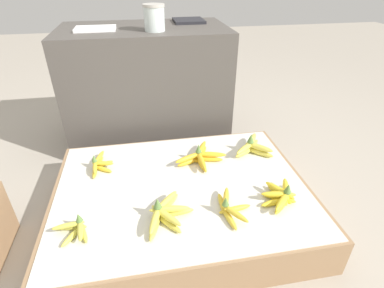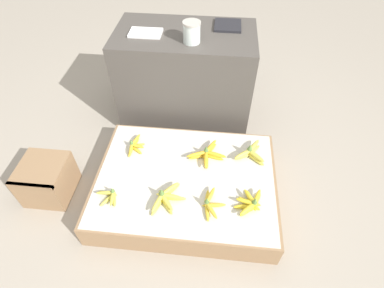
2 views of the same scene
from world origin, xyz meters
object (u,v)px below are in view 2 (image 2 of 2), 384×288
(glass_jar, at_px, (192,32))
(banana_bunch_front_right, at_px, (251,203))
(banana_bunch_middle_left, at_px, (135,146))
(banana_bunch_middle_midright, at_px, (207,154))
(banana_bunch_middle_right, at_px, (251,153))
(foam_tray_white, at_px, (146,33))
(banana_bunch_front_left, at_px, (110,196))
(wooden_crate, at_px, (47,179))
(banana_bunch_front_midright, at_px, (210,204))
(banana_bunch_front_midleft, at_px, (166,198))

(glass_jar, bearing_deg, banana_bunch_front_right, -63.52)
(banana_bunch_middle_left, distance_m, banana_bunch_middle_midright, 0.53)
(banana_bunch_middle_right, bearing_deg, foam_tray_white, 143.66)
(banana_bunch_front_left, bearing_deg, wooden_crate, 165.19)
(wooden_crate, relative_size, banana_bunch_front_left, 2.12)
(banana_bunch_middle_midright, xyz_separation_m, glass_jar, (-0.17, 0.56, 0.62))
(banana_bunch_front_right, xyz_separation_m, foam_tray_white, (-0.81, 1.01, 0.56))
(banana_bunch_middle_midright, bearing_deg, banana_bunch_front_midright, -83.80)
(banana_bunch_front_right, height_order, banana_bunch_middle_right, banana_bunch_middle_right)
(banana_bunch_front_midright, height_order, banana_bunch_middle_right, banana_bunch_middle_right)
(banana_bunch_middle_right, distance_m, foam_tray_white, 1.15)
(banana_bunch_middle_midright, distance_m, foam_tray_white, 0.99)
(banana_bunch_middle_left, distance_m, glass_jar, 0.89)
(banana_bunch_front_left, xyz_separation_m, banana_bunch_middle_left, (0.06, 0.44, 0.00))
(wooden_crate, height_order, banana_bunch_middle_left, wooden_crate)
(banana_bunch_front_left, bearing_deg, banana_bunch_front_right, 2.18)
(banana_bunch_front_midleft, bearing_deg, glass_jar, 86.11)
(banana_bunch_front_midright, height_order, banana_bunch_front_right, banana_bunch_front_right)
(banana_bunch_middle_left, bearing_deg, wooden_crate, -151.34)
(banana_bunch_front_left, distance_m, foam_tray_white, 1.19)
(banana_bunch_middle_midright, bearing_deg, banana_bunch_middle_right, 7.25)
(banana_bunch_middle_midright, relative_size, banana_bunch_middle_right, 1.26)
(banana_bunch_front_left, height_order, banana_bunch_middle_right, banana_bunch_middle_right)
(glass_jar, bearing_deg, banana_bunch_front_midright, -77.65)
(banana_bunch_middle_left, bearing_deg, banana_bunch_middle_right, 0.44)
(wooden_crate, relative_size, banana_bunch_middle_right, 1.38)
(glass_jar, distance_m, foam_tray_white, 0.36)
(banana_bunch_middle_right, bearing_deg, glass_jar, 132.34)
(banana_bunch_middle_midright, height_order, glass_jar, glass_jar)
(banana_bunch_front_left, height_order, banana_bunch_middle_left, same)
(banana_bunch_front_midleft, bearing_deg, banana_bunch_front_right, 1.88)
(banana_bunch_front_midleft, height_order, banana_bunch_middle_right, banana_bunch_middle_right)
(banana_bunch_front_right, relative_size, glass_jar, 1.45)
(banana_bunch_front_midright, xyz_separation_m, glass_jar, (-0.21, 0.96, 0.62))
(foam_tray_white, bearing_deg, banana_bunch_middle_midright, -51.35)
(banana_bunch_front_midleft, bearing_deg, banana_bunch_middle_midright, 59.24)
(banana_bunch_front_midleft, bearing_deg, banana_bunch_front_left, -177.37)
(wooden_crate, xyz_separation_m, banana_bunch_middle_left, (0.56, 0.30, 0.08))
(wooden_crate, xyz_separation_m, banana_bunch_front_midright, (1.13, -0.13, 0.08))
(foam_tray_white, bearing_deg, banana_bunch_front_right, -51.35)
(banana_bunch_front_midright, relative_size, banana_bunch_middle_right, 1.04)
(banana_bunch_front_left, bearing_deg, glass_jar, 66.38)
(banana_bunch_middle_midright, xyz_separation_m, foam_tray_white, (-0.51, 0.64, 0.55))
(banana_bunch_front_midright, bearing_deg, wooden_crate, 173.51)
(banana_bunch_middle_left, height_order, foam_tray_white, foam_tray_white)
(banana_bunch_front_midright, relative_size, banana_bunch_middle_midright, 0.83)
(wooden_crate, xyz_separation_m, foam_tray_white, (0.57, 0.91, 0.64))
(banana_bunch_middle_right, height_order, glass_jar, glass_jar)
(banana_bunch_front_midright, xyz_separation_m, banana_bunch_front_right, (0.25, 0.03, 0.00))
(foam_tray_white, bearing_deg, banana_bunch_middle_right, -36.34)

